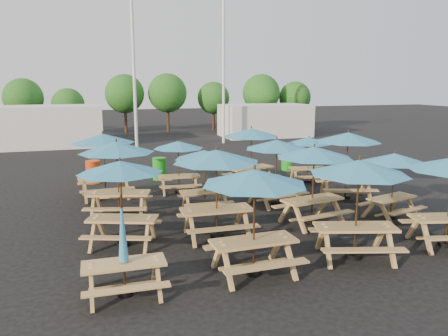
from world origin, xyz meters
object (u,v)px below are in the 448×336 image
object	(u,v)px
picnic_unit_2	(117,151)
picnic_unit_11	(251,136)
picnic_unit_5	(216,161)
picnic_unit_8	(359,172)
picnic_unit_7	(178,147)
waste_bin_0	(93,172)
picnic_unit_4	(255,182)
picnic_unit_6	(205,158)
picnic_unit_14	(348,141)
picnic_unit_15	(309,143)
waste_bin_2	(223,164)
waste_bin_1	(159,169)
picnic_unit_0	(124,255)
picnic_unit_10	(276,148)
picnic_unit_9	(314,156)
picnic_unit_3	(103,142)
picnic_unit_1	(120,171)
picnic_unit_13	(394,161)
waste_bin_3	(288,160)

from	to	relation	value
picnic_unit_2	picnic_unit_11	bearing A→B (deg)	41.39
picnic_unit_5	picnic_unit_8	size ratio (longest dim) A/B	0.85
picnic_unit_7	waste_bin_0	distance (m)	4.48
picnic_unit_4	picnic_unit_6	size ratio (longest dim) A/B	1.17
picnic_unit_14	picnic_unit_15	size ratio (longest dim) A/B	1.38
picnic_unit_14	waste_bin_2	xyz separation A→B (m)	(-3.16, 5.58, -1.72)
waste_bin_1	waste_bin_2	bearing A→B (deg)	3.33
picnic_unit_7	picnic_unit_11	bearing A→B (deg)	7.43
picnic_unit_4	picnic_unit_5	distance (m)	2.60
picnic_unit_8	waste_bin_0	bearing A→B (deg)	135.86
picnic_unit_0	picnic_unit_10	world-z (taller)	picnic_unit_10
picnic_unit_7	picnic_unit_9	xyz separation A→B (m)	(3.16, -5.18, 0.32)
picnic_unit_2	picnic_unit_4	bearing A→B (deg)	-48.86
picnic_unit_11	picnic_unit_15	distance (m)	2.70
picnic_unit_7	picnic_unit_9	size ratio (longest dim) A/B	0.79
picnic_unit_11	waste_bin_1	distance (m)	4.61
picnic_unit_0	waste_bin_1	world-z (taller)	picnic_unit_0
picnic_unit_6	picnic_unit_5	bearing A→B (deg)	-97.02
picnic_unit_5	waste_bin_0	world-z (taller)	picnic_unit_5
picnic_unit_8	waste_bin_2	size ratio (longest dim) A/B	2.99
picnic_unit_7	waste_bin_2	xyz separation A→B (m)	(2.73, 2.79, -1.33)
picnic_unit_8	picnic_unit_9	xyz separation A→B (m)	(0.30, 2.75, -0.06)
picnic_unit_0	picnic_unit_3	xyz separation A→B (m)	(-0.04, 8.18, 1.29)
picnic_unit_6	picnic_unit_2	bearing A→B (deg)	178.52
picnic_unit_1	picnic_unit_7	xyz separation A→B (m)	(2.62, 5.30, -0.22)
picnic_unit_4	picnic_unit_13	bearing A→B (deg)	22.25
waste_bin_1	picnic_unit_2	bearing A→B (deg)	-112.29
picnic_unit_5	picnic_unit_6	xyz separation A→B (m)	(0.36, 2.66, -0.37)
picnic_unit_7	waste_bin_3	xyz separation A→B (m)	(6.19, 2.91, -1.33)
picnic_unit_15	waste_bin_2	world-z (taller)	picnic_unit_15
waste_bin_3	picnic_unit_11	bearing A→B (deg)	-137.66
picnic_unit_3	waste_bin_3	world-z (taller)	picnic_unit_3
picnic_unit_3	picnic_unit_5	size ratio (longest dim) A/B	1.00
picnic_unit_11	picnic_unit_4	bearing A→B (deg)	-127.44
picnic_unit_2	picnic_unit_4	xyz separation A→B (m)	(2.63, -5.37, -0.02)
picnic_unit_5	picnic_unit_7	bearing A→B (deg)	91.37
picnic_unit_2	picnic_unit_8	distance (m)	7.53
picnic_unit_4	picnic_unit_11	distance (m)	8.73
waste_bin_2	picnic_unit_6	bearing A→B (deg)	-113.25
picnic_unit_11	picnic_unit_14	world-z (taller)	picnic_unit_14
picnic_unit_10	waste_bin_2	world-z (taller)	picnic_unit_10
picnic_unit_1	picnic_unit_4	bearing A→B (deg)	-25.57
picnic_unit_3	picnic_unit_15	xyz separation A→B (m)	(8.68, 0.10, -0.41)
picnic_unit_13	picnic_unit_7	bearing A→B (deg)	122.46
picnic_unit_5	picnic_unit_14	xyz separation A→B (m)	(5.91, 2.66, -0.01)
picnic_unit_4	picnic_unit_9	size ratio (longest dim) A/B	0.91
picnic_unit_11	picnic_unit_13	world-z (taller)	picnic_unit_11
waste_bin_0	picnic_unit_11	bearing A→B (deg)	-22.33
picnic_unit_0	picnic_unit_3	distance (m)	8.28
picnic_unit_0	picnic_unit_4	xyz separation A→B (m)	(2.92, 0.16, 1.29)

